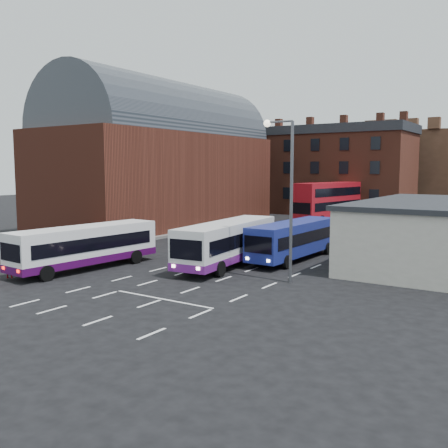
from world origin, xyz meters
The scene contains 13 objects.
ground centered at (0.00, 0.00, 0.00)m, with size 180.00×180.00×0.00m, color black.
railway_station centered at (-15.50, 21.00, 7.64)m, with size 12.00×28.00×16.00m.
forecourt_wall centered at (-10.20, 2.00, 0.90)m, with size 1.20×10.00×1.80m, color #602B1E.
cream_building centered at (15.00, 14.00, 2.16)m, with size 10.40×16.40×4.25m.
brick_terrace centered at (-6.00, 46.00, 5.50)m, with size 22.00×10.00×11.00m, color brown.
castle_keep centered at (6.00, 66.00, 6.00)m, with size 22.00×22.00×12.00m, color brown.
bus_white_outbound centered at (-3.94, -0.01, 1.62)m, with size 3.11×10.19×2.74m.
bus_white_inbound centered at (2.96, 5.96, 1.70)m, with size 3.55×10.73×2.87m.
bus_blue centered at (5.70, 10.21, 1.57)m, with size 2.61×9.81×2.66m.
bus_red_double centered at (-1.90, 35.91, 2.50)m, with size 4.52×12.04×4.71m.
street_lamp centered at (8.28, 3.74, 5.49)m, with size 1.86×0.40×9.10m.
pedestrian_red centered at (-5.59, -4.31, 0.75)m, with size 0.55×0.36×1.50m, color #960608.
pedestrian_beige centered at (-5.11, -3.02, 0.84)m, with size 0.81×0.63×1.67m, color #B8AF99.
Camera 1 is at (20.66, -21.27, 6.37)m, focal length 40.00 mm.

